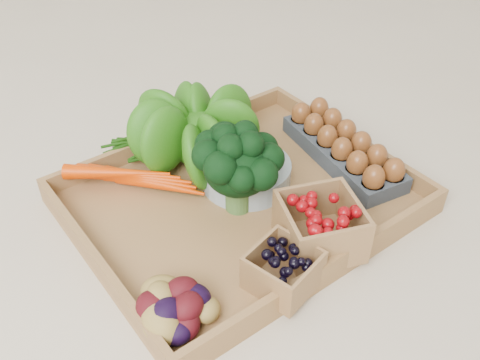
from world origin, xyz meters
TOP-DOWN VIEW (x-y plane):
  - ground at (0.00, 0.00)m, footprint 4.00×4.00m
  - tray at (0.00, 0.00)m, footprint 0.55×0.45m
  - carrots at (-0.12, 0.13)m, footprint 0.19×0.13m
  - lettuce at (0.01, 0.15)m, footprint 0.16×0.16m
  - broccoli at (-0.01, -0.01)m, footprint 0.15×0.15m
  - cherry_bowl at (0.04, 0.03)m, footprint 0.16×0.16m
  - egg_carton at (0.23, -0.02)m, footprint 0.14×0.29m
  - potatoes at (-0.22, -0.15)m, footprint 0.13×0.13m
  - punnet_blackberry at (-0.06, -0.19)m, footprint 0.11×0.11m
  - punnet_raspberry at (0.03, -0.16)m, footprint 0.15×0.15m

SIDE VIEW (x-z plane):
  - ground at x=0.00m, z-range 0.00..0.00m
  - tray at x=0.00m, z-range 0.00..0.01m
  - egg_carton at x=0.23m, z-range 0.01..0.05m
  - cherry_bowl at x=0.04m, z-range 0.01..0.06m
  - carrots at x=-0.12m, z-range 0.01..0.06m
  - punnet_blackberry at x=-0.06m, z-range 0.01..0.08m
  - potatoes at x=-0.22m, z-range 0.01..0.09m
  - punnet_raspberry at x=0.03m, z-range 0.01..0.10m
  - broccoli at x=-0.01m, z-range 0.02..0.13m
  - lettuce at x=0.01m, z-range 0.02..0.18m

